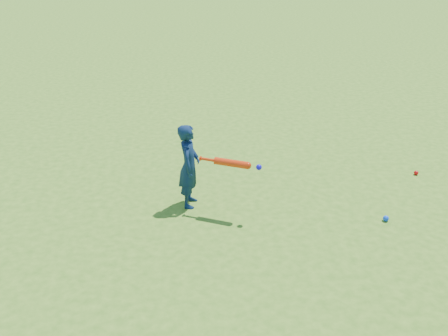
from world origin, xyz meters
name	(u,v)px	position (x,y,z in m)	size (l,w,h in m)	color
ground	(181,193)	(0.00, 0.00, 0.00)	(80.00, 80.00, 0.00)	#42761C
child	(189,166)	(0.13, -0.34, 0.59)	(0.43, 0.28, 1.18)	#0E2142
ground_ball_red	(416,173)	(3.67, 0.35, 0.03)	(0.07, 0.07, 0.07)	red
ground_ball_blue	(386,218)	(2.69, -0.97, 0.04)	(0.08, 0.08, 0.08)	blue
bat_swing	(234,163)	(0.71, -0.65, 0.75)	(0.79, 0.39, 0.10)	red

